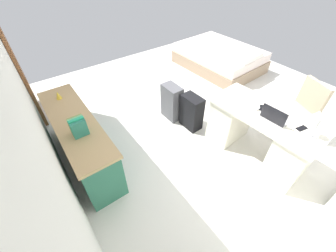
# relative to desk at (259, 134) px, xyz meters

# --- Properties ---
(ground_plane) EXTENTS (5.93, 5.93, 0.00)m
(ground_plane) POSITION_rel_desk_xyz_m (1.17, -0.03, -0.39)
(ground_plane) COLOR silver
(wall_back) EXTENTS (4.59, 0.10, 2.58)m
(wall_back) POSITION_rel_desk_xyz_m (1.17, 2.44, 0.90)
(wall_back) COLOR silver
(wall_back) RESTS_ON ground_plane
(door_wooden) EXTENTS (0.88, 0.05, 2.04)m
(door_wooden) POSITION_rel_desk_xyz_m (2.91, 2.36, 0.63)
(door_wooden) COLOR brown
(door_wooden) RESTS_ON ground_plane
(desk) EXTENTS (1.48, 0.75, 0.75)m
(desk) POSITION_rel_desk_xyz_m (0.00, 0.00, 0.00)
(desk) COLOR silver
(desk) RESTS_ON ground_plane
(office_chair) EXTENTS (0.59, 0.59, 0.94)m
(office_chair) POSITION_rel_desk_xyz_m (-0.08, -0.82, 0.03)
(office_chair) COLOR black
(office_chair) RESTS_ON ground_plane
(credenza) EXTENTS (1.80, 0.48, 0.74)m
(credenza) POSITION_rel_desk_xyz_m (1.37, 2.06, -0.02)
(credenza) COLOR #2D7056
(credenza) RESTS_ON ground_plane
(bed) EXTENTS (1.96, 1.48, 0.58)m
(bed) POSITION_rel_desk_xyz_m (2.26, -1.62, -0.15)
(bed) COLOR gray
(bed) RESTS_ON ground_plane
(suitcase_black) EXTENTS (0.37, 0.23, 0.59)m
(suitcase_black) POSITION_rel_desk_xyz_m (1.01, 0.36, -0.10)
(suitcase_black) COLOR black
(suitcase_black) RESTS_ON ground_plane
(suitcase_spare_grey) EXTENTS (0.36, 0.22, 0.63)m
(suitcase_spare_grey) POSITION_rel_desk_xyz_m (1.40, 0.47, -0.08)
(suitcase_spare_grey) COLOR #4C4C51
(suitcase_spare_grey) RESTS_ON ground_plane
(laptop) EXTENTS (0.32, 0.24, 0.21)m
(laptop) POSITION_rel_desk_xyz_m (-0.13, 0.04, 0.41)
(laptop) COLOR #B7B7BC
(laptop) RESTS_ON desk
(computer_mouse) EXTENTS (0.07, 0.10, 0.03)m
(computer_mouse) POSITION_rel_desk_xyz_m (0.14, 0.02, 0.37)
(computer_mouse) COLOR white
(computer_mouse) RESTS_ON desk
(cell_phone_near_laptop) EXTENTS (0.09, 0.15, 0.01)m
(cell_phone_near_laptop) POSITION_rel_desk_xyz_m (-0.42, -0.09, 0.36)
(cell_phone_near_laptop) COLOR black
(cell_phone_near_laptop) RESTS_ON desk
(cell_phone_by_mouse) EXTENTS (0.13, 0.15, 0.01)m
(cell_phone_by_mouse) POSITION_rel_desk_xyz_m (0.10, -0.05, 0.36)
(cell_phone_by_mouse) COLOR black
(cell_phone_by_mouse) RESTS_ON desk
(desk_lamp) EXTENTS (0.16, 0.11, 0.34)m
(desk_lamp) POSITION_rel_desk_xyz_m (-0.51, -0.03, 0.62)
(desk_lamp) COLOR silver
(desk_lamp) RESTS_ON desk
(book_row) EXTENTS (0.15, 0.17, 0.23)m
(book_row) POSITION_rel_desk_xyz_m (1.07, 2.06, 0.46)
(book_row) COLOR #2A7663
(book_row) RESTS_ON credenza
(figurine_small) EXTENTS (0.08, 0.08, 0.11)m
(figurine_small) POSITION_rel_desk_xyz_m (1.95, 2.06, 0.40)
(figurine_small) COLOR gold
(figurine_small) RESTS_ON credenza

